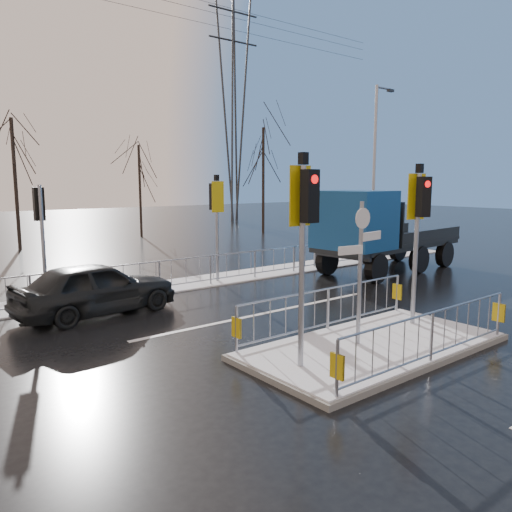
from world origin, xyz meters
TOP-DOWN VIEW (x-y plane):
  - ground at (0.00, 0.00)m, footprint 120.00×120.00m
  - snow_verge at (0.00, 8.60)m, footprint 30.00×2.00m
  - lane_markings at (0.00, -0.33)m, footprint 8.00×11.38m
  - traffic_island at (-0.01, 0.01)m, footprint 6.00×3.04m
  - far_kerb_fixtures at (0.29, 8.09)m, footprint 18.00×0.65m
  - car_far_lane at (-3.66, 6.57)m, footprint 4.54×2.19m
  - flatbed_truck at (6.89, 5.77)m, footprint 7.29×3.15m
  - tree_far_a at (-2.00, 22.00)m, footprint 3.75×3.75m
  - tree_far_b at (6.00, 24.00)m, footprint 3.25×3.25m
  - tree_far_c at (14.00, 21.00)m, footprint 4.00×4.00m
  - street_lamp_right at (10.57, 8.50)m, footprint 1.25×0.18m
  - pylon_wires at (16.88, 30.00)m, footprint 70.00×2.38m

SIDE VIEW (x-z plane):
  - ground at x=0.00m, z-range 0.00..0.00m
  - lane_markings at x=0.00m, z-range 0.00..0.01m
  - snow_verge at x=0.00m, z-range 0.00..0.04m
  - traffic_island at x=-0.01m, z-range -1.68..2.47m
  - car_far_lane at x=-3.66m, z-range 0.00..1.49m
  - far_kerb_fixtures at x=0.29m, z-range -0.90..2.93m
  - flatbed_truck at x=6.89m, z-range 0.10..3.40m
  - tree_far_b at x=6.00m, z-range 1.11..7.25m
  - street_lamp_right at x=10.57m, z-range 0.39..8.39m
  - tree_far_a at x=-2.00m, z-range 1.28..8.36m
  - tree_far_c at x=14.00m, z-range 1.37..8.92m
  - pylon_wires at x=16.88m, z-range 1.05..21.02m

